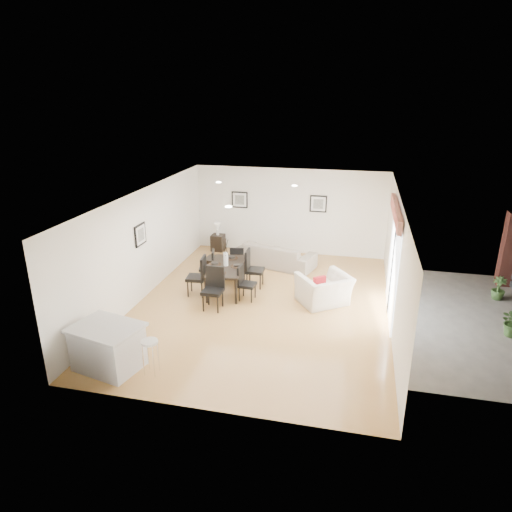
% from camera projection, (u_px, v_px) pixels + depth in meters
% --- Properties ---
extents(ground, '(8.00, 8.00, 0.00)m').
position_uv_depth(ground, '(262.00, 305.00, 11.11)').
color(ground, tan).
rests_on(ground, ground).
extents(wall_back, '(6.00, 0.04, 2.70)m').
position_uv_depth(wall_back, '(289.00, 211.00, 14.31)').
color(wall_back, white).
rests_on(wall_back, ground).
extents(wall_front, '(6.00, 0.04, 2.70)m').
position_uv_depth(wall_front, '(207.00, 338.00, 6.98)').
color(wall_front, white).
rests_on(wall_front, ground).
extents(wall_left, '(0.04, 8.00, 2.70)m').
position_uv_depth(wall_left, '(144.00, 244.00, 11.28)').
color(wall_left, white).
rests_on(wall_left, ground).
extents(wall_right, '(0.04, 8.00, 2.70)m').
position_uv_depth(wall_right, '(395.00, 263.00, 10.01)').
color(wall_right, white).
rests_on(wall_right, ground).
extents(ceiling, '(6.00, 8.00, 0.02)m').
position_uv_depth(ceiling, '(262.00, 196.00, 10.19)').
color(ceiling, white).
rests_on(ceiling, wall_back).
extents(sofa, '(2.49, 1.53, 0.68)m').
position_uv_depth(sofa, '(276.00, 255.00, 13.54)').
color(sofa, gray).
rests_on(sofa, ground).
extents(armchair, '(1.52, 1.49, 0.75)m').
position_uv_depth(armchair, '(324.00, 289.00, 11.07)').
color(armchair, beige).
rests_on(armchair, ground).
extents(courtyard_plant_b, '(0.39, 0.39, 0.58)m').
position_uv_depth(courtyard_plant_b, '(499.00, 288.00, 11.34)').
color(courtyard_plant_b, '#395A26').
rests_on(courtyard_plant_b, ground).
extents(dining_table, '(1.05, 1.76, 0.70)m').
position_uv_depth(dining_table, '(226.00, 268.00, 11.72)').
color(dining_table, black).
rests_on(dining_table, ground).
extents(dining_chair_wnear, '(0.51, 0.51, 1.03)m').
position_uv_depth(dining_chair_wnear, '(199.00, 274.00, 11.49)').
color(dining_chair_wnear, black).
rests_on(dining_chair_wnear, ground).
extents(dining_chair_wfar, '(0.49, 0.49, 0.90)m').
position_uv_depth(dining_chair_wfar, '(210.00, 265.00, 12.29)').
color(dining_chair_wfar, black).
rests_on(dining_chair_wfar, ground).
extents(dining_chair_enear, '(0.43, 0.43, 0.89)m').
position_uv_depth(dining_chair_enear, '(244.00, 281.00, 11.27)').
color(dining_chair_enear, black).
rests_on(dining_chair_enear, ground).
extents(dining_chair_efar, '(0.47, 0.47, 1.01)m').
position_uv_depth(dining_chair_efar, '(252.00, 266.00, 12.00)').
color(dining_chair_efar, black).
rests_on(dining_chair_efar, ground).
extents(dining_chair_head, '(0.47, 0.47, 1.03)m').
position_uv_depth(dining_chair_head, '(214.00, 285.00, 10.80)').
color(dining_chair_head, black).
rests_on(dining_chair_head, ground).
extents(dining_chair_foot, '(0.45, 0.45, 0.86)m').
position_uv_depth(dining_chair_foot, '(237.00, 260.00, 12.72)').
color(dining_chair_foot, black).
rests_on(dining_chair_foot, ground).
extents(vase, '(0.94, 1.43, 0.73)m').
position_uv_depth(vase, '(226.00, 255.00, 11.60)').
color(vase, white).
rests_on(vase, dining_table).
extents(coffee_table, '(0.94, 0.63, 0.35)m').
position_uv_depth(coffee_table, '(220.00, 264.00, 13.22)').
color(coffee_table, black).
rests_on(coffee_table, ground).
extents(side_table, '(0.41, 0.41, 0.53)m').
position_uv_depth(side_table, '(218.00, 243.00, 14.85)').
color(side_table, black).
rests_on(side_table, ground).
extents(table_lamp, '(0.21, 0.21, 0.40)m').
position_uv_depth(table_lamp, '(218.00, 227.00, 14.67)').
color(table_lamp, white).
rests_on(table_lamp, side_table).
extents(cushion, '(0.31, 0.27, 0.31)m').
position_uv_depth(cushion, '(319.00, 283.00, 10.93)').
color(cushion, '#A3151B').
rests_on(cushion, armchair).
extents(kitchen_island, '(1.41, 1.20, 0.86)m').
position_uv_depth(kitchen_island, '(108.00, 347.00, 8.47)').
color(kitchen_island, silver).
rests_on(kitchen_island, ground).
extents(bar_stool, '(0.31, 0.31, 0.68)m').
position_uv_depth(bar_stool, '(150.00, 345.00, 8.24)').
color(bar_stool, silver).
rests_on(bar_stool, ground).
extents(framed_print_back_left, '(0.52, 0.04, 0.52)m').
position_uv_depth(framed_print_back_left, '(240.00, 200.00, 14.52)').
color(framed_print_back_left, black).
rests_on(framed_print_back_left, wall_back).
extents(framed_print_back_right, '(0.52, 0.04, 0.52)m').
position_uv_depth(framed_print_back_right, '(318.00, 204.00, 13.99)').
color(framed_print_back_right, black).
rests_on(framed_print_back_right, wall_back).
extents(framed_print_left_wall, '(0.04, 0.52, 0.52)m').
position_uv_depth(framed_print_left_wall, '(140.00, 235.00, 10.99)').
color(framed_print_left_wall, black).
rests_on(framed_print_left_wall, wall_left).
extents(sliding_door, '(0.12, 2.70, 2.57)m').
position_uv_depth(sliding_door, '(394.00, 245.00, 10.19)').
color(sliding_door, white).
rests_on(sliding_door, wall_right).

